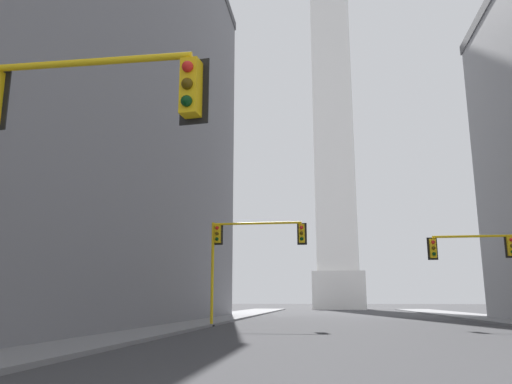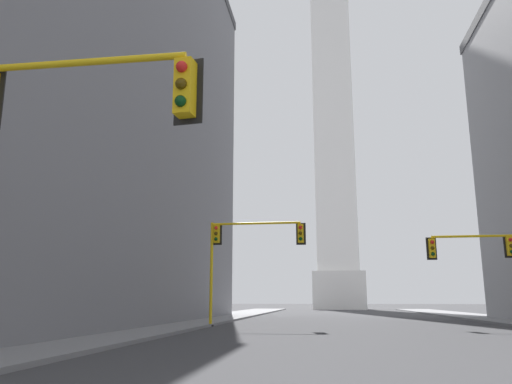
% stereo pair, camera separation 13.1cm
% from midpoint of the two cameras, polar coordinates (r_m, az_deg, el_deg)
% --- Properties ---
extents(sidewalk_left, '(5.00, 101.48, 0.15)m').
position_cam_midpoint_polar(sidewalk_left, '(33.88, -8.24, -14.58)').
color(sidewalk_left, slate).
rests_on(sidewalk_left, ground_plane).
extents(building_left, '(19.36, 46.82, 32.45)m').
position_cam_midpoint_polar(building_left, '(36.39, -25.26, 12.83)').
color(building_left, slate).
rests_on(building_left, ground_plane).
extents(obelisk, '(8.60, 8.60, 70.78)m').
position_cam_midpoint_polar(obelisk, '(92.54, 8.68, 8.37)').
color(obelisk, silver).
rests_on(obelisk, ground_plane).
extents(traffic_light_near_left, '(4.94, 0.53, 6.21)m').
position_cam_midpoint_polar(traffic_light_near_left, '(10.53, -23.27, 6.46)').
color(traffic_light_near_left, yellow).
rests_on(traffic_light_near_left, ground_plane).
extents(traffic_light_mid_right, '(5.10, 0.50, 5.26)m').
position_cam_midpoint_polar(traffic_light_mid_right, '(31.76, 24.69, -6.66)').
color(traffic_light_mid_right, yellow).
rests_on(traffic_light_mid_right, ground_plane).
extents(traffic_light_mid_left, '(5.93, 0.50, 6.20)m').
position_cam_midpoint_polar(traffic_light_mid_left, '(30.39, -1.52, -6.13)').
color(traffic_light_mid_left, yellow).
rests_on(traffic_light_mid_left, ground_plane).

